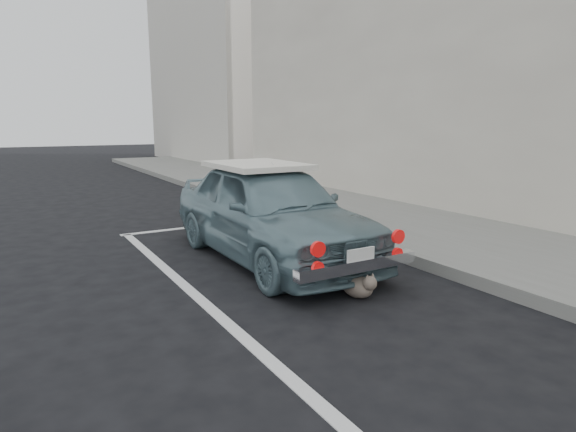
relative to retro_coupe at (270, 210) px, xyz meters
name	(u,v)px	position (x,y,z in m)	size (l,w,h in m)	color
sidewalk	(547,262)	(2.75, -2.13, -0.57)	(2.80, 40.00, 0.15)	slate
shop_building	(562,25)	(5.88, -0.13, 2.84)	(3.50, 18.00, 7.00)	beige
building_far	(218,73)	(5.90, 15.87, 3.35)	(3.50, 10.00, 8.00)	beige
pline_front	(209,225)	(0.05, 2.37, -0.64)	(3.00, 0.12, 0.01)	silver
pline_side	(205,304)	(-1.35, -1.13, -0.64)	(0.12, 7.00, 0.01)	silver
retro_coupe	(270,210)	(0.00, 0.00, 0.00)	(1.52, 3.77, 1.28)	slate
cat	(359,285)	(0.08, -1.76, -0.51)	(0.30, 0.56, 0.30)	#6D5E53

